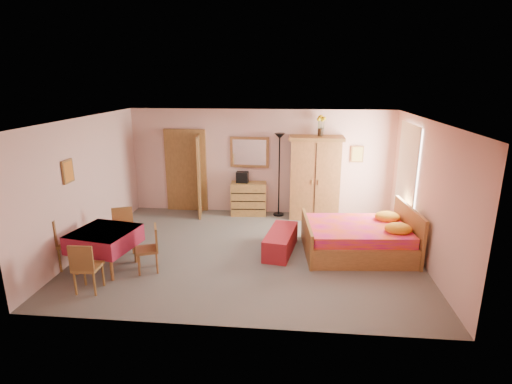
# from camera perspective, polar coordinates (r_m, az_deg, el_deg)

# --- Properties ---
(floor) EXTENTS (6.50, 6.50, 0.00)m
(floor) POSITION_cam_1_polar(r_m,az_deg,el_deg) (8.01, -0.93, -8.51)
(floor) COLOR slate
(floor) RESTS_ON ground
(ceiling) EXTENTS (6.50, 6.50, 0.00)m
(ceiling) POSITION_cam_1_polar(r_m,az_deg,el_deg) (7.32, -1.02, 10.34)
(ceiling) COLOR brown
(ceiling) RESTS_ON wall_back
(wall_back) EXTENTS (6.50, 0.10, 2.60)m
(wall_back) POSITION_cam_1_polar(r_m,az_deg,el_deg) (9.98, 0.66, 4.30)
(wall_back) COLOR beige
(wall_back) RESTS_ON floor
(wall_front) EXTENTS (6.50, 0.10, 2.60)m
(wall_front) POSITION_cam_1_polar(r_m,az_deg,el_deg) (5.22, -4.11, -6.82)
(wall_front) COLOR beige
(wall_front) RESTS_ON floor
(wall_left) EXTENTS (0.10, 5.00, 2.60)m
(wall_left) POSITION_cam_1_polar(r_m,az_deg,el_deg) (8.55, -23.16, 1.01)
(wall_left) COLOR beige
(wall_left) RESTS_ON floor
(wall_right) EXTENTS (0.10, 5.00, 2.60)m
(wall_right) POSITION_cam_1_polar(r_m,az_deg,el_deg) (7.89, 23.17, -0.16)
(wall_right) COLOR beige
(wall_right) RESTS_ON floor
(doorway) EXTENTS (1.06, 0.12, 2.15)m
(doorway) POSITION_cam_1_polar(r_m,az_deg,el_deg) (10.34, -9.92, 2.92)
(doorway) COLOR #9E6B35
(doorway) RESTS_ON floor
(window) EXTENTS (0.08, 1.40, 1.95)m
(window) POSITION_cam_1_polar(r_m,az_deg,el_deg) (8.96, 20.83, 2.89)
(window) COLOR white
(window) RESTS_ON wall_right
(picture_left) EXTENTS (0.04, 0.32, 0.42)m
(picture_left) POSITION_cam_1_polar(r_m,az_deg,el_deg) (7.95, -25.30, 2.68)
(picture_left) COLOR orange
(picture_left) RESTS_ON wall_left
(picture_back) EXTENTS (0.30, 0.04, 0.40)m
(picture_back) POSITION_cam_1_polar(r_m,az_deg,el_deg) (9.98, 14.27, 5.28)
(picture_back) COLOR #D8BF59
(picture_back) RESTS_ON wall_back
(chest_of_drawers) EXTENTS (0.90, 0.49, 0.82)m
(chest_of_drawers) POSITION_cam_1_polar(r_m,az_deg,el_deg) (9.99, -1.05, -0.96)
(chest_of_drawers) COLOR #AE7B3B
(chest_of_drawers) RESTS_ON floor
(wall_mirror) EXTENTS (0.97, 0.08, 0.76)m
(wall_mirror) POSITION_cam_1_polar(r_m,az_deg,el_deg) (9.92, -0.94, 5.70)
(wall_mirror) COLOR white
(wall_mirror) RESTS_ON wall_back
(stereo) EXTENTS (0.30, 0.22, 0.27)m
(stereo) POSITION_cam_1_polar(r_m,az_deg,el_deg) (9.88, -1.97, 2.13)
(stereo) COLOR black
(stereo) RESTS_ON chest_of_drawers
(floor_lamp) EXTENTS (0.28, 0.28, 2.05)m
(floor_lamp) POSITION_cam_1_polar(r_m,az_deg,el_deg) (9.78, 3.32, 2.40)
(floor_lamp) COLOR black
(floor_lamp) RESTS_ON floor
(wardrobe) EXTENTS (1.29, 0.68, 2.01)m
(wardrobe) POSITION_cam_1_polar(r_m,az_deg,el_deg) (9.70, 8.41, 1.99)
(wardrobe) COLOR #AF703B
(wardrobe) RESTS_ON floor
(sunflower_vase) EXTENTS (0.20, 0.20, 0.48)m
(sunflower_vase) POSITION_cam_1_polar(r_m,az_deg,el_deg) (9.59, 9.25, 9.36)
(sunflower_vase) COLOR yellow
(sunflower_vase) RESTS_ON wardrobe
(bed) EXTENTS (2.18, 1.78, 0.95)m
(bed) POSITION_cam_1_polar(r_m,az_deg,el_deg) (8.02, 14.29, -5.30)
(bed) COLOR #DC1587
(bed) RESTS_ON floor
(bench) EXTENTS (0.67, 1.33, 0.42)m
(bench) POSITION_cam_1_polar(r_m,az_deg,el_deg) (7.95, 3.54, -7.04)
(bench) COLOR maroon
(bench) RESTS_ON floor
(dining_table) EXTENTS (1.17, 1.17, 0.73)m
(dining_table) POSITION_cam_1_polar(r_m,az_deg,el_deg) (7.69, -20.67, -7.68)
(dining_table) COLOR maroon
(dining_table) RESTS_ON floor
(chair_south) EXTENTS (0.40, 0.40, 0.85)m
(chair_south) POSITION_cam_1_polar(r_m,az_deg,el_deg) (7.01, -22.89, -9.74)
(chair_south) COLOR olive
(chair_south) RESTS_ON floor
(chair_north) EXTENTS (0.51, 0.51, 0.87)m
(chair_north) POSITION_cam_1_polar(r_m,az_deg,el_deg) (8.26, -18.42, -5.33)
(chair_north) COLOR #A37437
(chair_north) RESTS_ON floor
(chair_west) EXTENTS (0.55, 0.55, 0.96)m
(chair_west) POSITION_cam_1_polar(r_m,az_deg,el_deg) (7.95, -24.92, -6.50)
(chair_west) COLOR olive
(chair_west) RESTS_ON floor
(chair_east) EXTENTS (0.49, 0.49, 0.83)m
(chair_east) POSITION_cam_1_polar(r_m,az_deg,el_deg) (7.35, -15.32, -7.88)
(chair_east) COLOR brown
(chair_east) RESTS_ON floor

